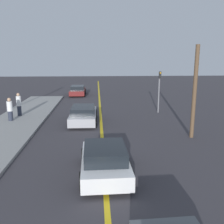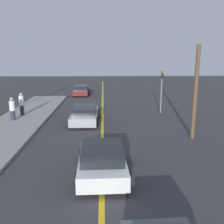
{
  "view_description": "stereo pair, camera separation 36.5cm",
  "coord_description": "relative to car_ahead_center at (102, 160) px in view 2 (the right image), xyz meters",
  "views": [
    {
      "loc": [
        -0.28,
        -1.18,
        4.89
      ],
      "look_at": [
        0.58,
        12.88,
        1.7
      ],
      "focal_mm": 40.0,
      "sensor_mm": 36.0,
      "label": 1
    },
    {
      "loc": [
        0.08,
        -1.2,
        4.89
      ],
      "look_at": [
        0.58,
        12.88,
        1.7
      ],
      "focal_mm": 40.0,
      "sensor_mm": 36.0,
      "label": 2
    }
  ],
  "objects": [
    {
      "name": "pedestrian_near_curb",
      "position": [
        -6.73,
        8.76,
        0.37
      ],
      "size": [
        0.4,
        0.4,
        1.72
      ],
      "color": "#282D3D",
      "rests_on": "sidewalk_left"
    },
    {
      "name": "car_far_distant",
      "position": [
        -1.32,
        8.5,
        -0.03
      ],
      "size": [
        2.04,
        4.44,
        1.24
      ],
      "rotation": [
        0.0,
        0.0,
        -0.01
      ],
      "color": "#9E9EA3",
      "rests_on": "ground_plane"
    },
    {
      "name": "sidewalk_left",
      "position": [
        -6.23,
        5.85,
        -0.56
      ],
      "size": [
        3.83,
        28.65,
        0.16
      ],
      "color": "gray",
      "rests_on": "ground_plane"
    },
    {
      "name": "car_ahead_center",
      "position": [
        0.0,
        0.0,
        0.0
      ],
      "size": [
        2.09,
        3.91,
        1.31
      ],
      "rotation": [
        0.0,
        0.0,
        0.02
      ],
      "color": "silver",
      "rests_on": "ground_plane"
    },
    {
      "name": "pedestrian_mid_group",
      "position": [
        -6.53,
        10.33,
        0.44
      ],
      "size": [
        0.38,
        0.38,
        1.84
      ],
      "color": "#282D3D",
      "rests_on": "sidewalk_left"
    },
    {
      "name": "road_center_line",
      "position": [
        -0.01,
        9.53,
        -0.63
      ],
      "size": [
        0.2,
        60.0,
        0.01
      ],
      "color": "gold",
      "rests_on": "ground_plane"
    },
    {
      "name": "car_parked_left_lot",
      "position": [
        -2.69,
        21.66,
        -0.04
      ],
      "size": [
        1.96,
        4.09,
        1.23
      ],
      "rotation": [
        0.0,
        0.0,
        -0.0
      ],
      "color": "maroon",
      "rests_on": "ground_plane"
    },
    {
      "name": "utility_pole",
      "position": [
        5.46,
        4.6,
        2.12
      ],
      "size": [
        0.24,
        0.24,
        5.52
      ],
      "color": "brown",
      "rests_on": "ground_plane"
    },
    {
      "name": "traffic_light",
      "position": [
        5.07,
        11.42,
        1.59
      ],
      "size": [
        0.18,
        0.4,
        3.58
      ],
      "color": "slate",
      "rests_on": "ground_plane"
    }
  ]
}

